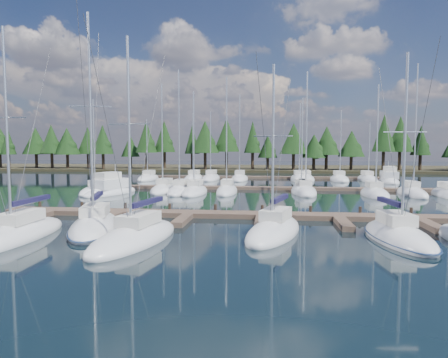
# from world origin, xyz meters

# --- Properties ---
(ground) EXTENTS (260.00, 260.00, 0.00)m
(ground) POSITION_xyz_m (0.00, 30.00, 0.00)
(ground) COLOR black
(ground) RESTS_ON ground
(far_shore) EXTENTS (220.00, 30.00, 0.60)m
(far_shore) POSITION_xyz_m (0.00, 90.00, 0.30)
(far_shore) COLOR #312C1B
(far_shore) RESTS_ON ground
(main_dock) EXTENTS (44.00, 6.13, 0.90)m
(main_dock) POSITION_xyz_m (0.00, 17.36, 0.20)
(main_dock) COLOR brown
(main_dock) RESTS_ON ground
(back_docks) EXTENTS (50.00, 21.80, 0.40)m
(back_docks) POSITION_xyz_m (0.00, 49.58, 0.20)
(back_docks) COLOR brown
(back_docks) RESTS_ON ground
(front_sailboat_0) EXTENTS (2.90, 10.02, 13.67)m
(front_sailboat_0) POSITION_xyz_m (-15.08, 8.42, 0.28)
(front_sailboat_0) COLOR silver
(front_sailboat_0) RESTS_ON ground
(front_sailboat_1) EXTENTS (5.65, 9.92, 15.42)m
(front_sailboat_1) POSITION_xyz_m (-11.46, 11.65, 0.28)
(front_sailboat_1) COLOR silver
(front_sailboat_1) RESTS_ON ground
(front_sailboat_2) EXTENTS (4.60, 9.73, 12.91)m
(front_sailboat_2) POSITION_xyz_m (-7.44, 8.54, 0.27)
(front_sailboat_2) COLOR silver
(front_sailboat_2) RESTS_ON ground
(front_sailboat_3) EXTENTS (4.99, 8.96, 11.74)m
(front_sailboat_3) POSITION_xyz_m (0.94, 11.52, 0.27)
(front_sailboat_3) COLOR silver
(front_sailboat_3) RESTS_ON ground
(front_sailboat_4) EXTENTS (4.02, 8.63, 12.08)m
(front_sailboat_4) POSITION_xyz_m (8.51, 10.76, 0.27)
(front_sailboat_4) COLOR silver
(front_sailboat_4) RESTS_ON ground
(back_sailboat_rows) EXTENTS (45.07, 33.19, 16.33)m
(back_sailboat_rows) POSITION_xyz_m (-0.20, 45.44, 0.26)
(back_sailboat_rows) COLOR silver
(back_sailboat_rows) RESTS_ON ground
(motor_yacht_left) EXTENTS (5.60, 9.44, 4.48)m
(motor_yacht_left) POSITION_xyz_m (-18.93, 32.45, 0.49)
(motor_yacht_left) COLOR silver
(motor_yacht_left) RESTS_ON ground
(motor_yacht_right) EXTENTS (3.73, 8.97, 4.36)m
(motor_yacht_right) POSITION_xyz_m (20.13, 54.04, 0.48)
(motor_yacht_right) COLOR silver
(motor_yacht_right) RESTS_ON ground
(tree_line) EXTENTS (186.00, 11.36, 12.83)m
(tree_line) POSITION_xyz_m (2.32, 80.18, 7.31)
(tree_line) COLOR black
(tree_line) RESTS_ON far_shore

